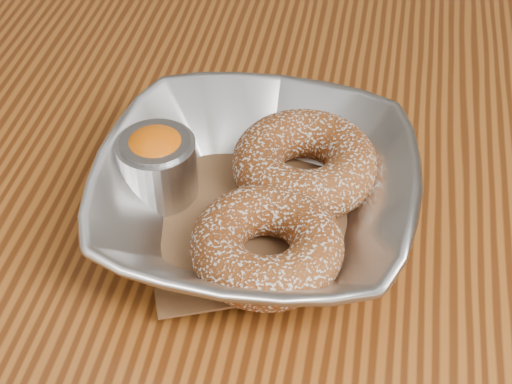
% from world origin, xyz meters
% --- Properties ---
extents(table, '(1.20, 0.80, 0.75)m').
position_xyz_m(table, '(0.00, 0.00, 0.65)').
color(table, brown).
rests_on(table, ground_plane).
extents(serving_bowl, '(0.21, 0.21, 0.05)m').
position_xyz_m(serving_bowl, '(0.01, -0.03, 0.78)').
color(serving_bowl, '#B8BBBF').
rests_on(serving_bowl, table).
extents(parchment, '(0.19, 0.19, 0.00)m').
position_xyz_m(parchment, '(0.01, -0.03, 0.76)').
color(parchment, brown).
rests_on(parchment, table).
extents(donut_back, '(0.12, 0.12, 0.03)m').
position_xyz_m(donut_back, '(0.04, 0.00, 0.78)').
color(donut_back, brown).
rests_on(donut_back, parchment).
extents(donut_front, '(0.10, 0.10, 0.03)m').
position_xyz_m(donut_front, '(0.03, -0.07, 0.78)').
color(donut_front, brown).
rests_on(donut_front, parchment).
extents(ramekin, '(0.05, 0.05, 0.05)m').
position_xyz_m(ramekin, '(-0.05, -0.02, 0.78)').
color(ramekin, '#B8BBBF').
rests_on(ramekin, table).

